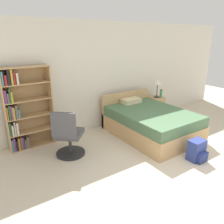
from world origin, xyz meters
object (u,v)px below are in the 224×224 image
nightstand (155,107)px  bed (149,122)px  backpack_blue (197,151)px  office_chair (68,136)px  water_bottle (161,94)px  table_lamp (158,83)px  bookshelf (23,110)px

nightstand → bed: bearing=-140.7°
bed → backpack_blue: 1.39m
office_chair → nightstand: size_ratio=1.64×
office_chair → water_bottle: office_chair is taller
table_lamp → backpack_blue: 2.56m
bed → nightstand: size_ratio=3.47×
bed → nightstand: 1.32m
water_bottle → backpack_blue: water_bottle is taller
office_chair → backpack_blue: bearing=-37.4°
table_lamp → bed: bearing=-141.9°
bookshelf → nightstand: bookshelf is taller
bookshelf → water_bottle: bookshelf is taller
bookshelf → backpack_blue: size_ratio=4.20×
table_lamp → water_bottle: bearing=-31.7°
water_bottle → office_chair: bearing=-168.7°
bookshelf → office_chair: (0.58, -0.86, -0.40)m
backpack_blue → bookshelf: bearing=137.1°
bed → backpack_blue: bed is taller
bookshelf → bed: bookshelf is taller
bed → backpack_blue: (-0.07, -1.38, -0.12)m
bed → bookshelf: bearing=159.5°
office_chair → table_lamp: table_lamp is taller
table_lamp → backpack_blue: bearing=-116.5°
bed → water_bottle: bed is taller
table_lamp → backpack_blue: (-1.08, -2.18, -0.80)m
table_lamp → backpack_blue: size_ratio=1.31×
bed → nightstand: (1.02, 0.83, -0.02)m
water_bottle → table_lamp: bearing=148.3°
office_chair → bed: bearing=-3.1°
office_chair → table_lamp: 3.16m
office_chair → backpack_blue: size_ratio=2.41×
nightstand → backpack_blue: 2.47m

